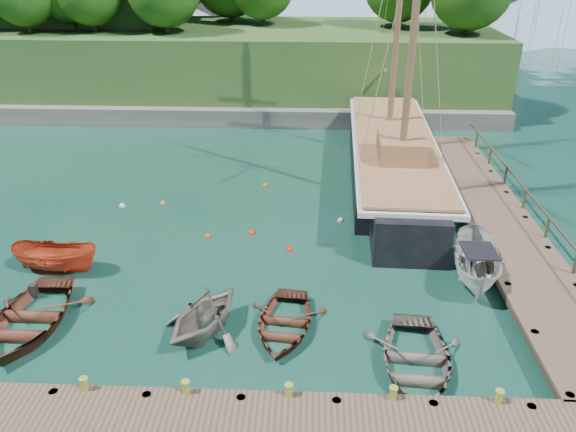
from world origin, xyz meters
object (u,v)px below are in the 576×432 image
motorboat_orange (59,270)px  rowboat_2 (284,330)px  cabin_boat_white (474,281)px  rowboat_1 (205,333)px  schooner (393,162)px  rowboat_0 (31,327)px  rowboat_3 (414,370)px

motorboat_orange → rowboat_2: bearing=-104.4°
motorboat_orange → cabin_boat_white: (17.25, -0.08, 0.00)m
rowboat_2 → cabin_boat_white: cabin_boat_white is taller
rowboat_1 → schooner: schooner is taller
rowboat_0 → rowboat_2: 9.09m
rowboat_0 → rowboat_1: 6.32m
schooner → motorboat_orange: bearing=-142.9°
rowboat_1 → motorboat_orange: (-6.88, 3.86, 0.00)m
rowboat_0 → rowboat_2: size_ratio=1.25×
rowboat_1 → cabin_boat_white: size_ratio=0.77×
cabin_boat_white → rowboat_1: bearing=-149.8°
motorboat_orange → schooner: size_ratio=0.14×
motorboat_orange → schooner: bearing=-49.3°
rowboat_0 → motorboat_orange: size_ratio=1.34×
rowboat_3 → schooner: size_ratio=0.18×
schooner → rowboat_2: bearing=-109.1°
rowboat_0 → cabin_boat_white: (16.69, 3.73, 0.00)m
rowboat_3 → schooner: 16.07m
cabin_boat_white → schooner: (-2.06, 10.62, 1.04)m
rowboat_2 → cabin_boat_white: bearing=31.6°
rowboat_1 → rowboat_2: size_ratio=0.90×
rowboat_3 → cabin_boat_white: size_ratio=0.99×
rowboat_1 → motorboat_orange: 7.89m
schooner → rowboat_3: bearing=-92.0°
rowboat_1 → schooner: bearing=87.1°
rowboat_0 → schooner: 20.53m
rowboat_2 → schooner: bearing=75.4°
rowboat_2 → rowboat_3: size_ratio=0.86×
rowboat_2 → rowboat_3: bearing=-16.4°
rowboat_0 → motorboat_orange: bearing=98.4°
cabin_boat_white → rowboat_2: bearing=-145.1°
rowboat_1 → rowboat_2: (2.76, 0.28, 0.00)m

